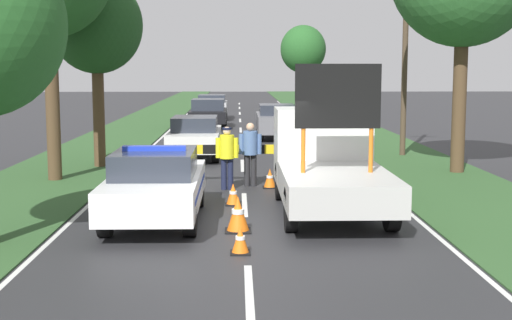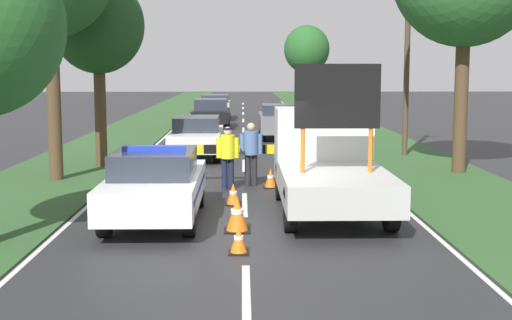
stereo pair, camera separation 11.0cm
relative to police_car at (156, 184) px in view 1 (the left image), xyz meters
The scene contains 21 objects.
ground_plane 2.13m from the police_car, 20.80° to the right, with size 160.00×160.00×0.00m, color #28282B.
lane_markings 16.44m from the police_car, 83.52° to the left, with size 7.31×72.52×0.01m.
grass_verge_left 19.66m from the police_car, 100.85° to the left, with size 3.69×120.00×0.03m.
grass_verge_right 20.68m from the police_car, 69.01° to the left, with size 3.69×120.00×0.03m.
police_car is the anchor object (origin of this frame).
work_truck 3.89m from the police_car, 17.07° to the left, with size 2.20×5.31×3.24m.
road_barrier 5.08m from the police_car, 68.39° to the left, with size 3.37×0.08×1.07m.
police_officer 4.04m from the police_car, 69.37° to the left, with size 0.59×0.38×1.64m.
pedestrian_civilian 4.79m from the police_car, 64.81° to the left, with size 0.61×0.39×1.70m.
traffic_cone_near_police 2.03m from the police_car, 31.45° to the right, with size 0.51×0.51×0.70m.
traffic_cone_centre_front 4.76m from the police_car, 57.46° to the left, with size 0.37×0.37×0.52m.
traffic_cone_near_truck 4.33m from the police_car, 87.19° to the left, with size 0.35×0.35×0.48m.
traffic_cone_behind_barrier 2.35m from the police_car, 46.09° to the left, with size 0.36×0.36×0.51m.
traffic_cone_lane_edge 3.25m from the police_car, 57.27° to the right, with size 0.34×0.34×0.48m.
queued_car_van_white 10.45m from the police_car, 88.90° to the left, with size 1.73×4.61×1.46m.
queued_car_suv_grey 17.74m from the police_car, 78.73° to the left, with size 1.77×4.43×1.52m.
queued_car_sedan_black 23.08m from the police_car, 89.62° to the left, with size 1.89×4.35×1.52m.
queued_car_sedan_silver 29.23m from the police_car, 89.74° to the left, with size 1.82×4.42×1.51m.
roadside_tree_near_left 9.31m from the police_car, 108.45° to the left, with size 2.89×2.89×6.00m.
roadside_tree_far_left 40.93m from the police_car, 80.51° to the left, with size 3.47×3.47×6.37m.
utility_pole 13.57m from the police_car, 54.67° to the left, with size 1.20×0.20×7.39m.
Camera 1 is at (-0.16, -13.89, 3.17)m, focal length 50.00 mm.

